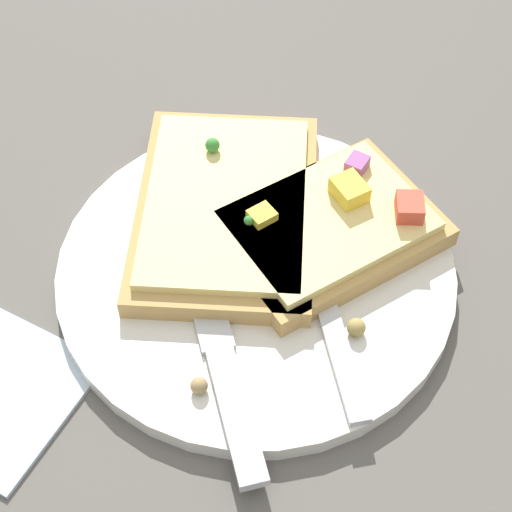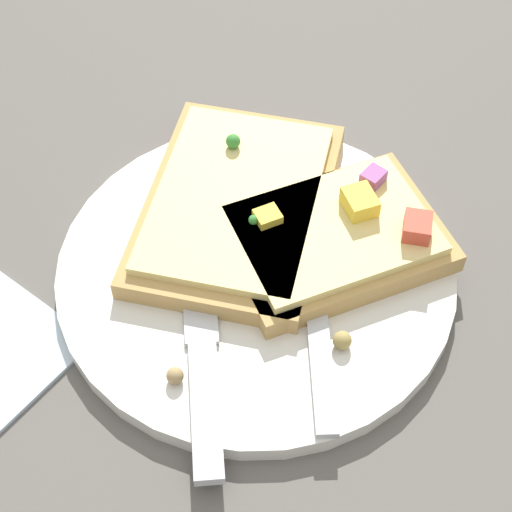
{
  "view_description": "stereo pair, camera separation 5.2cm",
  "coord_description": "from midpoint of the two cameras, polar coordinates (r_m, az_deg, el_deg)",
  "views": [
    {
      "loc": [
        -0.15,
        0.28,
        0.43
      ],
      "look_at": [
        0.0,
        0.0,
        0.02
      ],
      "focal_mm": 60.0,
      "sensor_mm": 36.0,
      "label": 1
    },
    {
      "loc": [
        -0.19,
        0.25,
        0.43
      ],
      "look_at": [
        0.0,
        0.0,
        0.02
      ],
      "focal_mm": 60.0,
      "sensor_mm": 36.0,
      "label": 2
    }
  ],
  "objects": [
    {
      "name": "ground_plane",
      "position": [
        0.53,
        2.76,
        -1.62
      ],
      "size": [
        4.0,
        4.0,
        0.0
      ],
      "primitive_type": "plane",
      "color": "#56514C"
    },
    {
      "name": "plate",
      "position": [
        0.53,
        2.79,
        -1.24
      ],
      "size": [
        0.25,
        0.25,
        0.01
      ],
      "color": "silver",
      "rests_on": "ground"
    },
    {
      "name": "fork",
      "position": [
        0.52,
        6.61,
        -1.04
      ],
      "size": [
        0.14,
        0.17,
        0.01
      ],
      "rotation": [
        0.0,
        0.0,
        5.4
      ],
      "color": "#B7B7BC",
      "rests_on": "plate"
    },
    {
      "name": "knife",
      "position": [
        0.49,
        -0.67,
        -5.23
      ],
      "size": [
        0.16,
        0.17,
        0.01
      ],
      "rotation": [
        0.0,
        0.0,
        5.46
      ],
      "color": "#B7B7BC",
      "rests_on": "plate"
    },
    {
      "name": "pizza_slice_main",
      "position": [
        0.54,
        1.41,
        3.27
      ],
      "size": [
        0.17,
        0.19,
        0.03
      ],
      "rotation": [
        0.0,
        0.0,
        5.15
      ],
      "color": "tan",
      "rests_on": "plate"
    },
    {
      "name": "pizza_slice_corner",
      "position": [
        0.53,
        8.11,
        1.14
      ],
      "size": [
        0.15,
        0.16,
        0.03
      ],
      "rotation": [
        0.0,
        0.0,
        1.05
      ],
      "color": "tan",
      "rests_on": "plate"
    },
    {
      "name": "crumb_scatter",
      "position": [
        0.5,
        4.15,
        -3.46
      ],
      "size": [
        0.08,
        0.14,
        0.01
      ],
      "color": "#A19850",
      "rests_on": "plate"
    }
  ]
}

